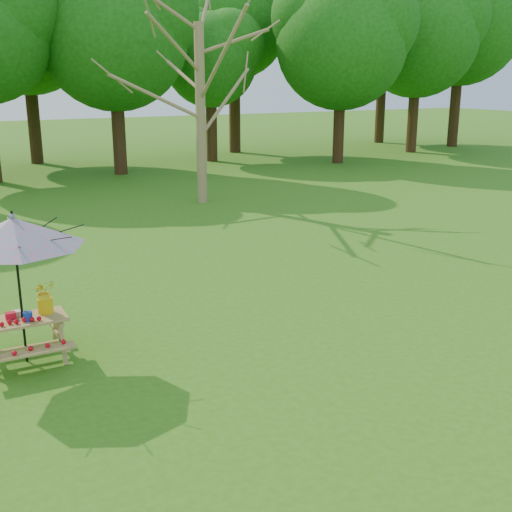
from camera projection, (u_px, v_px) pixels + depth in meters
name	position (u px, v px, depth m)	size (l,w,h in m)	color
ground	(422.00, 402.00, 8.24)	(120.00, 120.00, 0.00)	#396813
picnic_table	(25.00, 341.00, 9.32)	(1.20, 1.32, 0.67)	olive
patio_umbrella	(14.00, 232.00, 8.88)	(2.06, 2.06, 2.25)	black
produce_bins	(19.00, 315.00, 9.21)	(0.35, 0.42, 0.13)	red
tomatoes_row	(13.00, 322.00, 9.00)	(0.77, 0.13, 0.07)	red
flower_bucket	(44.00, 296.00, 9.39)	(0.38, 0.36, 0.50)	yellow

